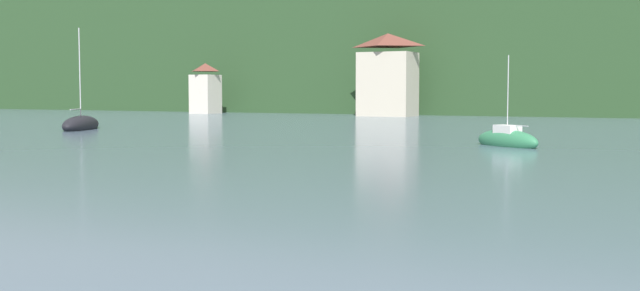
% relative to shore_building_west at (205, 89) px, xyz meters
% --- Properties ---
extents(shore_building_west, '(3.48, 3.75, 7.25)m').
position_rel_shore_building_west_xyz_m(shore_building_west, '(0.00, 0.00, 0.00)').
color(shore_building_west, beige).
rests_on(shore_building_west, ground_plane).
extents(shore_building_westcentral, '(7.17, 5.12, 10.63)m').
position_rel_shore_building_west_xyz_m(shore_building_westcentral, '(28.02, 0.65, 1.64)').
color(shore_building_westcentral, '#BCB29E').
rests_on(shore_building_westcentral, ground_plane).
extents(sailboat_far_0, '(5.21, 7.57, 8.98)m').
position_rel_shore_building_west_xyz_m(sailboat_far_0, '(17.50, -42.89, -3.14)').
color(sailboat_far_0, black).
rests_on(sailboat_far_0, ground_plane).
extents(sailboat_far_4, '(4.82, 3.96, 5.71)m').
position_rel_shore_building_west_xyz_m(sailboat_far_4, '(54.32, -46.48, -3.15)').
color(sailboat_far_4, '#2D754C').
rests_on(sailboat_far_4, ground_plane).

